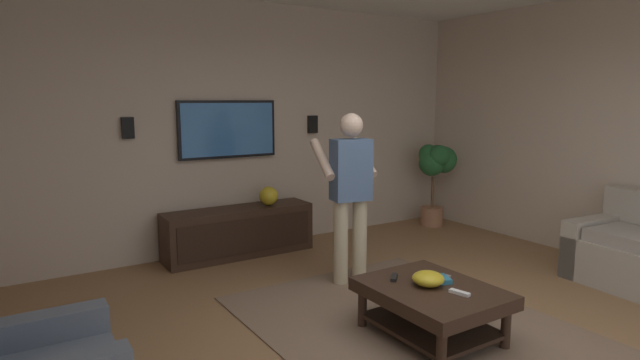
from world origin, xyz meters
TOP-DOWN VIEW (x-y plane):
  - ground_plane at (0.00, 0.00)m, footprint 7.45×7.45m
  - wall_back_tv at (3.15, 0.00)m, footprint 0.10×6.25m
  - area_rug at (0.35, -0.08)m, footprint 2.78×2.18m
  - coffee_table at (0.15, -0.08)m, footprint 1.00×0.80m
  - media_console at (2.82, 0.29)m, footprint 0.45×1.70m
  - tv at (3.06, 0.29)m, footprint 0.05×1.17m
  - person_standing at (1.44, -0.26)m, footprint 0.60×0.61m
  - potted_plant_tall at (2.60, -2.58)m, footprint 0.45×0.56m
  - bowl at (0.18, -0.07)m, footprint 0.24×0.24m
  - remote_white at (-0.07, -0.13)m, footprint 0.16×0.08m
  - remote_black at (0.42, 0.05)m, footprint 0.14×0.14m
  - remote_grey at (0.20, -0.25)m, footprint 0.07×0.16m
  - book at (0.20, -0.16)m, footprint 0.23×0.26m
  - vase_round at (2.78, -0.07)m, footprint 0.22×0.22m
  - wall_speaker_left at (3.07, -0.86)m, footprint 0.06×0.12m
  - wall_speaker_right at (3.07, 1.38)m, footprint 0.06×0.12m

SIDE VIEW (x-z plane):
  - ground_plane at x=0.00m, z-range 0.00..0.00m
  - area_rug at x=0.35m, z-range 0.00..0.01m
  - media_console at x=2.82m, z-range 0.00..0.55m
  - coffee_table at x=0.15m, z-range 0.10..0.50m
  - remote_white at x=-0.07m, z-range 0.40..0.42m
  - remote_black at x=0.42m, z-range 0.40..0.42m
  - remote_grey at x=0.20m, z-range 0.40..0.42m
  - book at x=0.20m, z-range 0.40..0.44m
  - bowl at x=0.18m, z-range 0.40..0.51m
  - vase_round at x=2.78m, z-range 0.55..0.77m
  - potted_plant_tall at x=2.60m, z-range 0.27..1.42m
  - person_standing at x=1.44m, z-range 0.11..1.75m
  - tv at x=3.06m, z-range 1.10..1.76m
  - wall_back_tv at x=3.15m, z-range 0.00..2.89m
  - wall_speaker_left at x=3.07m, z-range 1.34..1.56m
  - wall_speaker_right at x=3.07m, z-range 1.37..1.59m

